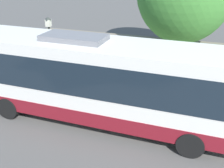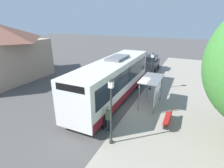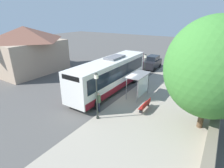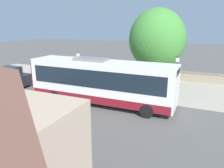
{
  "view_description": "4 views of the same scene",
  "coord_description": "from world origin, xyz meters",
  "px_view_note": "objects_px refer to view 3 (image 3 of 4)",
  "views": [
    {
      "loc": [
        11.9,
        3.3,
        6.58
      ],
      "look_at": [
        -0.05,
        -1.04,
        0.85
      ],
      "focal_mm": 45.0,
      "sensor_mm": 36.0,
      "label": 1
    },
    {
      "loc": [
        -3.95,
        12.11,
        6.84
      ],
      "look_at": [
        1.32,
        0.65,
        2.14
      ],
      "focal_mm": 28.0,
      "sensor_mm": 36.0,
      "label": 2
    },
    {
      "loc": [
        -8.11,
        14.31,
        7.95
      ],
      "look_at": [
        0.49,
        0.93,
        1.71
      ],
      "focal_mm": 28.0,
      "sensor_mm": 36.0,
      "label": 3
    },
    {
      "loc": [
        17.16,
        6.56,
        6.42
      ],
      "look_at": [
        0.77,
        -0.6,
        1.43
      ],
      "focal_mm": 35.0,
      "sensor_mm": 36.0,
      "label": 4
    }
  ],
  "objects_px": {
    "parked_car_behind_bus": "(153,63)",
    "bus": "(110,74)",
    "pedestrian": "(98,100)",
    "bench": "(145,105)",
    "street_lamp_near": "(145,67)",
    "shade_tree": "(212,69)",
    "street_lamp_far": "(97,92)",
    "bus_shelter": "(140,79)"
  },
  "relations": [
    {
      "from": "street_lamp_near",
      "to": "parked_car_behind_bus",
      "type": "distance_m",
      "value": 7.59
    },
    {
      "from": "bus",
      "to": "parked_car_behind_bus",
      "type": "height_order",
      "value": "bus"
    },
    {
      "from": "pedestrian",
      "to": "bench",
      "type": "xyz_separation_m",
      "value": [
        -3.39,
        -2.42,
        -0.58
      ]
    },
    {
      "from": "bus",
      "to": "bench",
      "type": "distance_m",
      "value": 5.7
    },
    {
      "from": "bus_shelter",
      "to": "bench",
      "type": "bearing_deg",
      "value": 126.29
    },
    {
      "from": "bus",
      "to": "bench",
      "type": "relative_size",
      "value": 6.29
    },
    {
      "from": "bus_shelter",
      "to": "street_lamp_near",
      "type": "distance_m",
      "value": 3.61
    },
    {
      "from": "street_lamp_near",
      "to": "shade_tree",
      "type": "xyz_separation_m",
      "value": [
        -7.12,
        5.93,
        2.36
      ]
    },
    {
      "from": "street_lamp_near",
      "to": "street_lamp_far",
      "type": "relative_size",
      "value": 0.96
    },
    {
      "from": "pedestrian",
      "to": "street_lamp_near",
      "type": "xyz_separation_m",
      "value": [
        -0.79,
        -8.16,
        1.23
      ]
    },
    {
      "from": "street_lamp_far",
      "to": "parked_car_behind_bus",
      "type": "height_order",
      "value": "street_lamp_far"
    },
    {
      "from": "bus",
      "to": "pedestrian",
      "type": "bearing_deg",
      "value": 110.57
    },
    {
      "from": "street_lamp_far",
      "to": "bus",
      "type": "bearing_deg",
      "value": -67.03
    },
    {
      "from": "street_lamp_near",
      "to": "bench",
      "type": "bearing_deg",
      "value": 114.3
    },
    {
      "from": "bus_shelter",
      "to": "bench",
      "type": "xyz_separation_m",
      "value": [
        -1.66,
        2.26,
        -1.51
      ]
    },
    {
      "from": "bus_shelter",
      "to": "pedestrian",
      "type": "distance_m",
      "value": 5.08
    },
    {
      "from": "pedestrian",
      "to": "bench",
      "type": "height_order",
      "value": "pedestrian"
    },
    {
      "from": "bus_shelter",
      "to": "street_lamp_near",
      "type": "xyz_separation_m",
      "value": [
        0.93,
        -3.48,
        0.3
      ]
    },
    {
      "from": "bench",
      "to": "street_lamp_near",
      "type": "height_order",
      "value": "street_lamp_near"
    },
    {
      "from": "street_lamp_near",
      "to": "pedestrian",
      "type": "bearing_deg",
      "value": 84.45
    },
    {
      "from": "street_lamp_far",
      "to": "bench",
      "type": "bearing_deg",
      "value": -128.38
    },
    {
      "from": "bus",
      "to": "bus_shelter",
      "type": "bearing_deg",
      "value": -177.62
    },
    {
      "from": "bus",
      "to": "bus_shelter",
      "type": "height_order",
      "value": "bus"
    },
    {
      "from": "parked_car_behind_bus",
      "to": "bus_shelter",
      "type": "bearing_deg",
      "value": 103.41
    },
    {
      "from": "shade_tree",
      "to": "parked_car_behind_bus",
      "type": "bearing_deg",
      "value": -56.48
    },
    {
      "from": "bench",
      "to": "bus_shelter",
      "type": "bearing_deg",
      "value": -53.71
    },
    {
      "from": "bench",
      "to": "shade_tree",
      "type": "height_order",
      "value": "shade_tree"
    },
    {
      "from": "pedestrian",
      "to": "bench",
      "type": "relative_size",
      "value": 0.95
    },
    {
      "from": "street_lamp_far",
      "to": "pedestrian",
      "type": "bearing_deg",
      "value": -57.36
    },
    {
      "from": "bus_shelter",
      "to": "shade_tree",
      "type": "distance_m",
      "value": 7.17
    },
    {
      "from": "bus_shelter",
      "to": "street_lamp_far",
      "type": "xyz_separation_m",
      "value": [
        1.07,
        5.71,
        0.39
      ]
    },
    {
      "from": "street_lamp_far",
      "to": "street_lamp_near",
      "type": "bearing_deg",
      "value": -90.87
    },
    {
      "from": "bench",
      "to": "street_lamp_near",
      "type": "xyz_separation_m",
      "value": [
        2.59,
        -5.74,
        1.81
      ]
    },
    {
      "from": "shade_tree",
      "to": "bus_shelter",
      "type": "bearing_deg",
      "value": -21.58
    },
    {
      "from": "parked_car_behind_bus",
      "to": "bus",
      "type": "bearing_deg",
      "value": 85.49
    },
    {
      "from": "bus",
      "to": "street_lamp_far",
      "type": "relative_size",
      "value": 2.98
    },
    {
      "from": "pedestrian",
      "to": "parked_car_behind_bus",
      "type": "bearing_deg",
      "value": -86.88
    },
    {
      "from": "bench",
      "to": "parked_car_behind_bus",
      "type": "height_order",
      "value": "parked_car_behind_bus"
    },
    {
      "from": "pedestrian",
      "to": "shade_tree",
      "type": "height_order",
      "value": "shade_tree"
    },
    {
      "from": "shade_tree",
      "to": "parked_car_behind_bus",
      "type": "distance_m",
      "value": 16.28
    },
    {
      "from": "street_lamp_near",
      "to": "shade_tree",
      "type": "distance_m",
      "value": 9.56
    },
    {
      "from": "bus_shelter",
      "to": "parked_car_behind_bus",
      "type": "relative_size",
      "value": 0.75
    }
  ]
}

